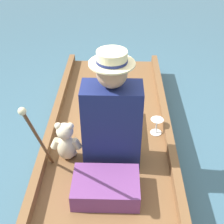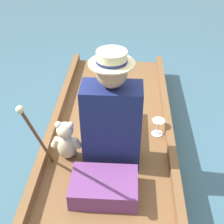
{
  "view_description": "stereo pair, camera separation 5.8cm",
  "coord_description": "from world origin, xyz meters",
  "px_view_note": "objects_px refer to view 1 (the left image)",
  "views": [
    {
      "loc": [
        0.08,
        -1.93,
        1.82
      ],
      "look_at": [
        0.03,
        -0.18,
        0.57
      ],
      "focal_mm": 50.0,
      "sensor_mm": 36.0,
      "label": 1
    },
    {
      "loc": [
        0.14,
        -1.93,
        1.82
      ],
      "look_at": [
        0.03,
        -0.18,
        0.57
      ],
      "focal_mm": 50.0,
      "sensor_mm": 36.0,
      "label": 2
    }
  ],
  "objects_px": {
    "teddy_bear": "(66,142)",
    "wine_glass": "(157,123)",
    "seated_person": "(112,119)",
    "walking_cane": "(37,136)"
  },
  "relations": [
    {
      "from": "seated_person",
      "to": "walking_cane",
      "type": "relative_size",
      "value": 1.14
    },
    {
      "from": "teddy_bear",
      "to": "wine_glass",
      "type": "bearing_deg",
      "value": 24.47
    },
    {
      "from": "wine_glass",
      "to": "walking_cane",
      "type": "relative_size",
      "value": 0.18
    },
    {
      "from": "teddy_bear",
      "to": "walking_cane",
      "type": "distance_m",
      "value": 0.43
    },
    {
      "from": "seated_person",
      "to": "teddy_bear",
      "type": "height_order",
      "value": "seated_person"
    },
    {
      "from": "teddy_bear",
      "to": "walking_cane",
      "type": "relative_size",
      "value": 0.43
    },
    {
      "from": "teddy_bear",
      "to": "walking_cane",
      "type": "bearing_deg",
      "value": -110.32
    },
    {
      "from": "seated_person",
      "to": "wine_glass",
      "type": "bearing_deg",
      "value": 35.14
    },
    {
      "from": "seated_person",
      "to": "walking_cane",
      "type": "distance_m",
      "value": 0.59
    },
    {
      "from": "wine_glass",
      "to": "walking_cane",
      "type": "distance_m",
      "value": 1.07
    }
  ]
}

